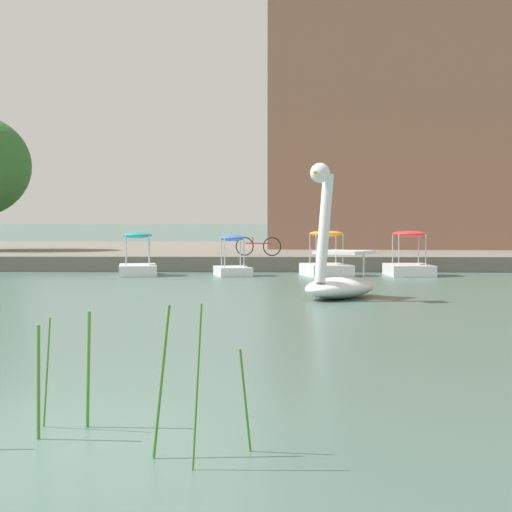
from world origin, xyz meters
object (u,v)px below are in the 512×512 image
object	(u,v)px
pedal_boat_blue	(233,264)
bicycle_parked	(258,246)
pedal_boat_red	(409,262)
pedal_boat_teal	(138,263)
swan_boat	(338,275)
pedal_boat_orange	(326,263)

from	to	relation	value
pedal_boat_blue	bicycle_parked	xyz separation A→B (m)	(0.78, 3.01, 0.52)
pedal_boat_red	bicycle_parked	distance (m)	5.80
pedal_boat_teal	pedal_boat_blue	bearing A→B (deg)	-0.89
swan_boat	bicycle_parked	xyz separation A→B (m)	(-2.17, 11.79, 0.33)
swan_boat	pedal_boat_teal	distance (m)	10.74
swan_boat	pedal_boat_red	world-z (taller)	swan_boat
bicycle_parked	pedal_boat_red	bearing A→B (deg)	-28.70
pedal_boat_red	pedal_boat_blue	distance (m)	5.85
swan_boat	pedal_boat_teal	size ratio (longest dim) A/B	1.33
pedal_boat_orange	bicycle_parked	xyz separation A→B (m)	(-2.32, 2.94, 0.48)
swan_boat	pedal_boat_red	size ratio (longest dim) A/B	1.34
pedal_boat_blue	pedal_boat_teal	distance (m)	3.17
swan_boat	pedal_boat_red	distance (m)	9.47
pedal_boat_blue	bicycle_parked	world-z (taller)	pedal_boat_blue
pedal_boat_red	pedal_boat_teal	xyz separation A→B (m)	(-9.01, -0.18, -0.02)
pedal_boat_orange	swan_boat	bearing A→B (deg)	-91.00
pedal_boat_red	pedal_boat_blue	size ratio (longest dim) A/B	1.20
pedal_boat_teal	swan_boat	bearing A→B (deg)	-55.31
swan_boat	pedal_boat_teal	bearing A→B (deg)	124.69
pedal_boat_red	pedal_boat_blue	bearing A→B (deg)	-177.73
pedal_boat_orange	bicycle_parked	distance (m)	3.77
pedal_boat_red	bicycle_parked	bearing A→B (deg)	151.30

